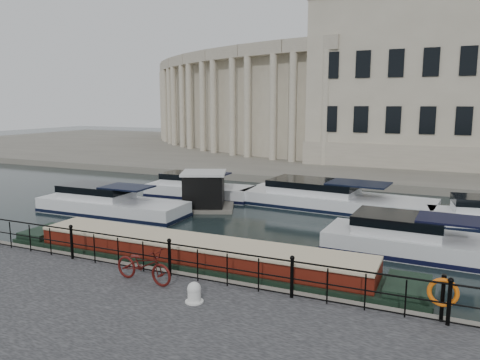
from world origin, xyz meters
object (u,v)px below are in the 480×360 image
at_px(bicycle, 144,265).
at_px(life_ring_post, 443,293).
at_px(narrowboat, 196,263).
at_px(harbour_hut, 204,192).
at_px(mooring_bollard, 194,293).

xyz_separation_m(bicycle, life_ring_post, (8.29, 0.84, 0.22)).
xyz_separation_m(life_ring_post, narrowboat, (-7.96, 1.74, -0.95)).
distance_m(bicycle, harbour_hut, 12.37).
bearing_deg(narrowboat, life_ring_post, -12.47).
height_order(mooring_bollard, life_ring_post, life_ring_post).
bearing_deg(narrowboat, bicycle, -97.35).
height_order(mooring_bollard, harbour_hut, harbour_hut).
bearing_deg(mooring_bollard, bicycle, 163.24).
relative_size(bicycle, narrowboat, 0.13).
bearing_deg(narrowboat, mooring_bollard, -61.06).
bearing_deg(mooring_bollard, harbour_hut, 117.52).
distance_m(bicycle, life_ring_post, 8.33).
xyz_separation_m(narrowboat, harbour_hut, (-4.59, 9.03, 0.59)).
height_order(mooring_bollard, narrowboat, narrowboat).
bearing_deg(bicycle, narrowboat, -1.63).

